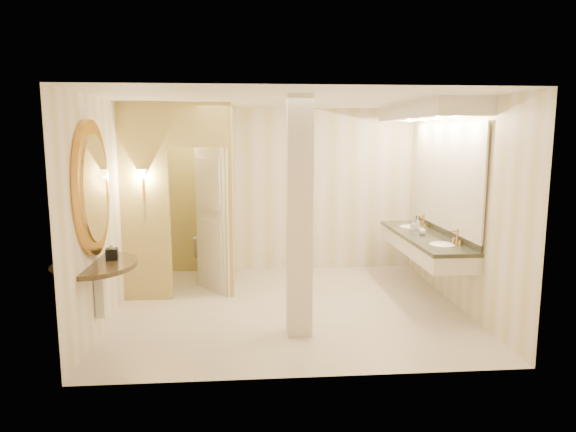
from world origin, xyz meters
The scene contains 16 objects.
floor centered at (0.00, 0.00, 0.00)m, with size 4.50×4.50×0.00m, color beige.
ceiling centered at (0.00, 0.00, 2.70)m, with size 4.50×4.50×0.00m, color white.
wall_back centered at (0.00, 2.00, 1.35)m, with size 4.50×0.02×2.70m, color silver.
wall_front centered at (0.00, -2.00, 1.35)m, with size 4.50×0.02×2.70m, color silver.
wall_left centered at (-2.25, 0.00, 1.35)m, with size 0.02×4.00×2.70m, color silver.
wall_right centered at (2.25, 0.00, 1.35)m, with size 0.02×4.00×2.70m, color silver.
toilet_closet centered at (-1.13, 0.96, 1.39)m, with size 1.50×1.55×2.70m.
wall_sconce centered at (-1.93, 0.43, 1.73)m, with size 0.14×0.14×0.42m.
vanity centered at (1.98, 0.40, 1.63)m, with size 0.75×2.56×2.09m.
console_shelf centered at (-2.21, -0.88, 1.35)m, with size 1.12×1.12×2.01m.
pillar centered at (0.03, -0.90, 1.35)m, with size 0.28×0.28×2.70m, color silver.
tissue_box centered at (-2.08, -0.74, 0.94)m, with size 0.13×0.13×0.13m, color black.
toilet centered at (-1.10, 1.53, 0.37)m, with size 0.42×0.73×0.75m, color white.
soap_bottle_a centered at (1.90, 0.77, 0.95)m, with size 0.06×0.07×0.14m, color beige.
soap_bottle_b centered at (1.91, 0.40, 0.94)m, with size 0.10×0.10×0.13m, color silver.
soap_bottle_c centered at (1.96, 0.77, 0.97)m, with size 0.07×0.07×0.19m, color #C6B28C.
Camera 1 is at (-0.55, -6.52, 2.27)m, focal length 32.00 mm.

